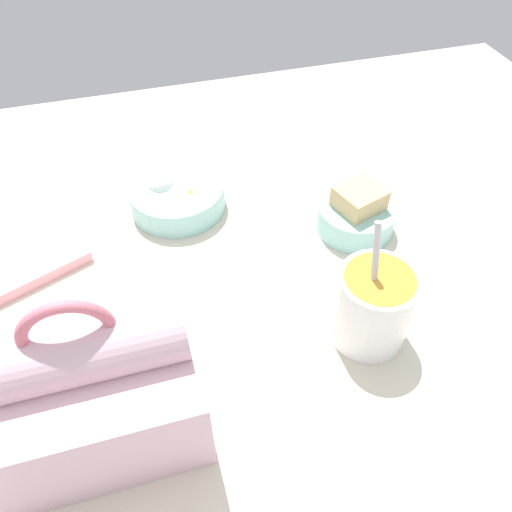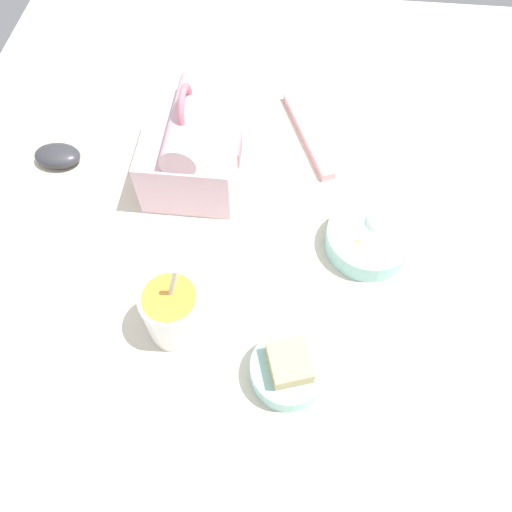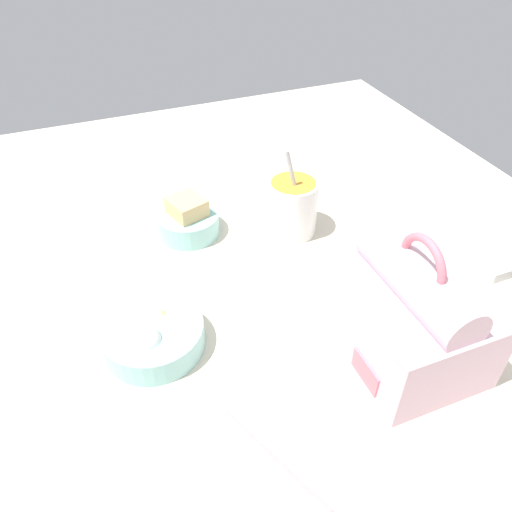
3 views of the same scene
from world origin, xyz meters
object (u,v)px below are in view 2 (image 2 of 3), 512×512
at_px(soup_cup, 174,311).
at_px(computer_mouse, 57,156).
at_px(keyboard, 0,282).
at_px(lunch_bag, 192,147).
at_px(bento_bowl_snacks, 368,239).
at_px(chopstick_case, 308,134).
at_px(bento_bowl_sandwich, 288,369).

relative_size(soup_cup, computer_mouse, 1.94).
distance_m(keyboard, lunch_bag, 0.36).
distance_m(soup_cup, bento_bowl_snacks, 0.32).
height_order(soup_cup, chopstick_case, soup_cup).
height_order(keyboard, chopstick_case, keyboard).
relative_size(bento_bowl_snacks, chopstick_case, 0.64).
bearing_deg(lunch_bag, chopstick_case, -61.43).
relative_size(keyboard, lunch_bag, 2.10).
distance_m(soup_cup, bento_bowl_sandwich, 0.17).
relative_size(lunch_bag, bento_bowl_sandwich, 1.84).
xyz_separation_m(bento_bowl_sandwich, computer_mouse, (0.34, 0.43, -0.01)).
bearing_deg(lunch_bag, computer_mouse, 89.94).
height_order(bento_bowl_snacks, computer_mouse, bento_bowl_snacks).
distance_m(keyboard, computer_mouse, 0.25).
bearing_deg(chopstick_case, soup_cup, 156.72).
xyz_separation_m(lunch_bag, chopstick_case, (0.10, -0.19, -0.06)).
relative_size(lunch_bag, chopstick_case, 0.91).
bearing_deg(computer_mouse, chopstick_case, -76.59).
xyz_separation_m(keyboard, soup_cup, (-0.04, -0.28, 0.04)).
bearing_deg(computer_mouse, bento_bowl_snacks, -102.92).
bearing_deg(lunch_bag, bento_bowl_sandwich, -151.84).
bearing_deg(soup_cup, bento_bowl_sandwich, -109.34).
bearing_deg(keyboard, chopstick_case, -51.56).
bearing_deg(bento_bowl_snacks, soup_cup, 121.20).
xyz_separation_m(bento_bowl_snacks, chopstick_case, (0.23, 0.10, -0.01)).
xyz_separation_m(bento_bowl_sandwich, chopstick_case, (0.45, -0.01, -0.02)).
xyz_separation_m(lunch_bag, computer_mouse, (0.00, 0.24, -0.05)).
distance_m(lunch_bag, bento_bowl_snacks, 0.32).
relative_size(lunch_bag, bento_bowl_snacks, 1.43).
xyz_separation_m(bento_bowl_sandwich, bento_bowl_snacks, (0.22, -0.11, -0.00)).
bearing_deg(bento_bowl_sandwich, chopstick_case, -0.73).
bearing_deg(keyboard, bento_bowl_sandwich, -102.12).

